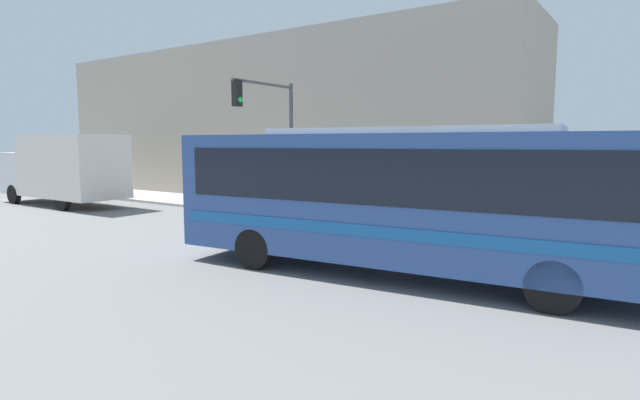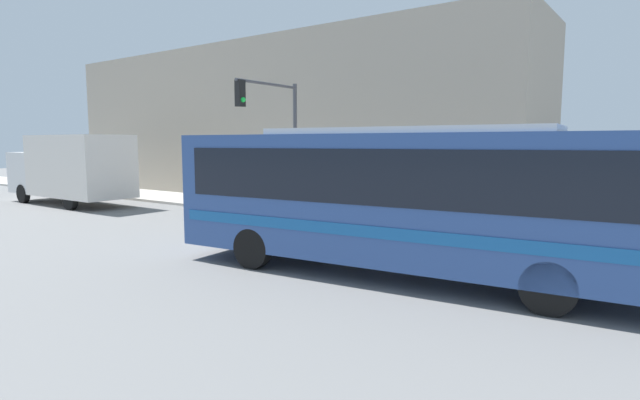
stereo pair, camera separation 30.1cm
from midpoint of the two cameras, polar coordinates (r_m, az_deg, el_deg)
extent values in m
plane|color=slate|center=(11.20, 17.97, -8.73)|extent=(120.00, 120.00, 0.00)
cube|color=#B7B2A8|center=(28.62, -18.75, 0.51)|extent=(3.28, 70.00, 0.12)
cube|color=#9E9384|center=(27.77, -4.69, 8.79)|extent=(6.00, 27.54, 7.99)
cube|color=#2D4C8C|center=(10.81, 10.64, 0.31)|extent=(3.43, 10.88, 2.68)
cube|color=black|center=(10.77, 10.70, 2.86)|extent=(3.39, 10.03, 1.11)
cube|color=#19599E|center=(10.89, 10.58, -2.77)|extent=(3.43, 10.45, 0.24)
cube|color=silver|center=(10.75, 10.80, 7.69)|extent=(2.78, 6.07, 0.16)
cylinder|color=black|center=(13.38, -1.41, -3.89)|extent=(0.37, 0.96, 0.94)
cylinder|color=black|center=(11.65, -6.94, -5.49)|extent=(0.37, 0.96, 0.94)
cylinder|color=black|center=(11.47, 26.43, -6.33)|extent=(0.37, 0.96, 0.94)
cylinder|color=black|center=(9.40, 25.51, -9.02)|extent=(0.37, 0.96, 0.94)
cube|color=silver|center=(25.36, -25.43, 3.55)|extent=(2.44, 5.39, 2.80)
cube|color=silver|center=(28.72, -29.00, 2.82)|extent=(2.32, 2.10, 1.98)
cylinder|color=black|center=(28.00, -30.54, 0.63)|extent=(0.25, 0.90, 0.90)
cylinder|color=black|center=(24.07, -26.34, 0.04)|extent=(0.25, 0.90, 0.90)
cylinder|color=gold|center=(17.75, 7.13, -1.60)|extent=(0.24, 0.24, 0.54)
sphere|color=gold|center=(17.70, 7.14, -0.52)|extent=(0.22, 0.22, 0.22)
cylinder|color=gold|center=(17.68, 7.49, -1.55)|extent=(0.11, 0.14, 0.11)
cylinder|color=#47474C|center=(19.83, -2.42, 5.84)|extent=(0.16, 0.16, 5.06)
cylinder|color=#47474C|center=(18.72, -5.57, 13.08)|extent=(3.20, 0.11, 0.11)
cube|color=black|center=(17.65, -8.63, 11.97)|extent=(0.30, 0.24, 0.90)
sphere|color=#19D83F|center=(17.54, -8.28, 11.27)|extent=(0.18, 0.18, 0.18)
cylinder|color=#47474C|center=(19.24, -0.35, -0.23)|extent=(0.06, 0.06, 1.00)
cylinder|color=#4C4C51|center=(19.18, -0.36, 1.59)|extent=(0.14, 0.14, 0.22)
camera|label=1|loc=(0.15, -89.35, 0.07)|focal=28.00mm
camera|label=2|loc=(0.15, 90.65, -0.07)|focal=28.00mm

